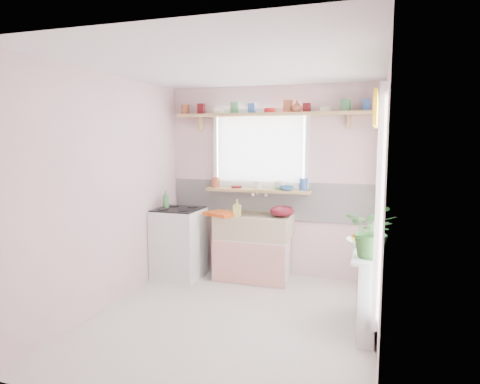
% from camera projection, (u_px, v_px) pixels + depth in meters
% --- Properties ---
extents(room, '(3.20, 3.20, 3.20)m').
position_uv_depth(room, '(313.00, 179.00, 4.75)').
color(room, silver).
rests_on(room, ground).
extents(sink_unit, '(0.95, 0.65, 1.11)m').
position_uv_depth(sink_unit, '(254.00, 246.00, 5.53)').
color(sink_unit, white).
rests_on(sink_unit, ground).
extents(cooker, '(0.58, 0.58, 0.93)m').
position_uv_depth(cooker, '(179.00, 243.00, 5.59)').
color(cooker, white).
rests_on(cooker, ground).
extents(radiator_ledge, '(0.22, 0.95, 0.78)m').
position_uv_depth(radiator_ledge, '(368.00, 289.00, 4.05)').
color(radiator_ledge, white).
rests_on(radiator_ledge, ground).
extents(windowsill, '(1.40, 0.22, 0.04)m').
position_uv_depth(windowsill, '(258.00, 190.00, 5.62)').
color(windowsill, tan).
rests_on(windowsill, room).
extents(pine_shelf, '(2.52, 0.24, 0.04)m').
position_uv_depth(pine_shelf, '(270.00, 115.00, 5.44)').
color(pine_shelf, tan).
rests_on(pine_shelf, room).
extents(shelf_crockery, '(2.47, 0.11, 0.12)m').
position_uv_depth(shelf_crockery, '(270.00, 109.00, 5.43)').
color(shelf_crockery, '#A55133').
rests_on(shelf_crockery, pine_shelf).
extents(sill_crockery, '(1.35, 0.11, 0.12)m').
position_uv_depth(sill_crockery, '(258.00, 184.00, 5.61)').
color(sill_crockery, '#A55133').
rests_on(sill_crockery, windowsill).
extents(dish_tray, '(0.48, 0.43, 0.04)m').
position_uv_depth(dish_tray, '(221.00, 214.00, 5.41)').
color(dish_tray, '#DC4D13').
rests_on(dish_tray, sink_unit).
extents(colander, '(0.35, 0.35, 0.14)m').
position_uv_depth(colander, '(282.00, 211.00, 5.32)').
color(colander, '#5D101D').
rests_on(colander, sink_unit).
extents(jade_plant, '(0.55, 0.51, 0.49)m').
position_uv_depth(jade_plant, '(373.00, 230.00, 3.73)').
color(jade_plant, '#316729').
rests_on(jade_plant, radiator_ledge).
extents(fruit_bowl, '(0.32, 0.32, 0.07)m').
position_uv_depth(fruit_bowl, '(360.00, 243.00, 4.15)').
color(fruit_bowl, white).
rests_on(fruit_bowl, radiator_ledge).
extents(herb_pot, '(0.14, 0.12, 0.23)m').
position_uv_depth(herb_pot, '(374.00, 234.00, 4.18)').
color(herb_pot, '#2A6B2C').
rests_on(herb_pot, radiator_ledge).
extents(soap_bottle_sink, '(0.11, 0.11, 0.21)m').
position_uv_depth(soap_bottle_sink, '(237.00, 208.00, 5.33)').
color(soap_bottle_sink, '#C3CE5B').
rests_on(soap_bottle_sink, sink_unit).
extents(sill_cup, '(0.16, 0.16, 0.11)m').
position_uv_depth(sill_cup, '(279.00, 185.00, 5.58)').
color(sill_cup, white).
rests_on(sill_cup, windowsill).
extents(sill_bowl, '(0.21, 0.21, 0.06)m').
position_uv_depth(sill_bowl, '(287.00, 188.00, 5.43)').
color(sill_bowl, '#2E6197').
rests_on(sill_bowl, windowsill).
extents(shelf_vase, '(0.18, 0.18, 0.14)m').
position_uv_depth(shelf_vase, '(297.00, 106.00, 5.26)').
color(shelf_vase, brown).
rests_on(shelf_vase, pine_shelf).
extents(cooker_bottle, '(0.11, 0.11, 0.23)m').
position_uv_depth(cooker_bottle, '(166.00, 199.00, 5.58)').
color(cooker_bottle, '#428548').
rests_on(cooker_bottle, cooker).
extents(fruit, '(0.20, 0.14, 0.10)m').
position_uv_depth(fruit, '(361.00, 237.00, 4.15)').
color(fruit, orange).
rests_on(fruit, fruit_bowl).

